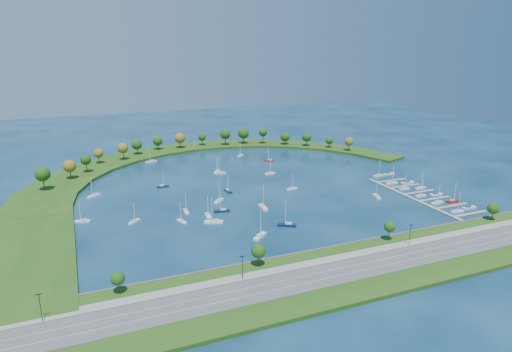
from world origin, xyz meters
name	(u,v)px	position (x,y,z in m)	size (l,w,h in m)	color
ground	(252,185)	(0.00, 0.00, 0.00)	(700.00, 700.00, 0.00)	#07233D
south_shoreline	(363,267)	(0.03, -122.88, 1.00)	(420.00, 43.10, 11.60)	#234A13
breakwater	(166,172)	(-46.33, 48.72, 0.99)	(286.74, 247.64, 2.00)	#234A13
breakwater_trees	(194,144)	(-15.11, 88.04, 10.59)	(239.90, 93.31, 14.98)	#382314
harbor_tower	(195,144)	(-7.83, 113.92, 4.23)	(2.60, 2.60, 4.36)	gray
dock_system	(421,196)	(85.30, -61.00, 0.35)	(24.28, 82.00, 1.60)	gray
moored_boat_0	(186,211)	(-51.77, -32.40, 0.89)	(2.70, 7.95, 11.50)	white
moored_boat_1	(94,195)	(-97.06, 14.40, 0.92)	(8.13, 7.08, 12.45)	white
moored_boat_2	(292,188)	(19.63, -18.96, 0.87)	(7.39, 2.65, 10.64)	white
moored_boat_3	(260,236)	(-27.27, -78.26, 0.97)	(8.85, 8.34, 13.98)	white
moored_boat_4	(214,221)	(-42.25, -52.74, 0.98)	(10.01, 6.06, 14.24)	white
moored_boat_5	(241,155)	(20.15, 74.75, 0.90)	(7.17, 7.25, 11.70)	white
moored_boat_6	(220,172)	(-11.31, 32.65, 0.92)	(8.72, 5.30, 12.41)	white
moored_boat_7	(208,215)	(-42.52, -43.09, 0.91)	(3.20, 8.46, 12.14)	white
moored_boat_8	(82,221)	(-104.77, -25.68, 0.89)	(8.06, 4.06, 11.41)	white
moored_boat_9	(263,207)	(-10.43, -42.71, 0.98)	(3.26, 9.81, 14.21)	white
moored_boat_10	(287,224)	(-9.12, -70.63, 0.97)	(9.47, 7.18, 13.92)	#0A1C44
moored_boat_11	(134,221)	(-80.10, -36.47, 0.88)	(6.83, 6.58, 10.90)	white
moored_boat_12	(163,186)	(-54.89, 16.94, 0.88)	(7.52, 2.36, 10.95)	#0A1C44
moored_boat_13	(377,196)	(59.98, -51.58, 0.92)	(4.64, 8.84, 12.51)	white
moored_boat_14	(219,201)	(-30.23, -23.37, 0.92)	(7.78, 7.70, 12.57)	white
moored_boat_15	(228,190)	(-19.17, -7.80, 0.89)	(3.19, 8.07, 11.54)	#0A1C44
moored_boat_16	(151,161)	(-51.06, 82.87, 0.93)	(8.99, 4.25, 12.75)	white
moored_boat_17	(182,221)	(-57.29, -45.56, 0.87)	(4.13, 7.41, 10.50)	white
moored_boat_18	(269,160)	(34.98, 50.79, 0.87)	(7.28, 5.52, 10.71)	maroon
moored_boat_19	(217,171)	(-11.57, 37.86, 0.87)	(6.28, 6.92, 10.76)	white
moored_boat_20	(270,173)	(20.84, 17.90, 0.89)	(7.98, 3.11, 11.42)	white
moored_boat_21	(222,210)	(-33.37, -39.18, 0.93)	(8.99, 3.76, 12.81)	#0A1C44
docked_boat_0	(457,211)	(85.53, -88.80, 0.89)	(7.73, 2.33, 11.29)	white
docked_boat_1	(469,207)	(95.97, -86.94, 0.65)	(8.80, 2.80, 1.77)	white
docked_boat_2	(437,202)	(85.52, -73.91, 0.90)	(8.33, 3.30, 11.92)	white
docked_boat_3	(453,201)	(96.02, -75.41, 0.90)	(8.11, 2.92, 11.68)	maroon
docked_boat_4	(421,195)	(85.54, -60.56, 0.87)	(7.24, 2.20, 10.57)	white
docked_boat_5	(436,194)	(95.98, -62.03, 0.61)	(8.32, 3.02, 1.66)	white
docked_boat_6	(404,188)	(85.54, -45.83, 0.87)	(7.40, 2.38, 10.75)	white
docked_boat_7	(420,187)	(96.03, -48.54, 0.88)	(7.67, 2.90, 11.00)	white
docked_boat_8	(391,183)	(85.51, -33.32, 0.92)	(8.59, 2.42, 12.61)	white
docked_boat_9	(407,182)	(95.96, -36.45, 0.71)	(9.57, 3.02, 1.93)	white
docked_boat_10	(378,175)	(87.92, -16.10, 0.90)	(8.10, 2.99, 11.65)	white
docked_boat_11	(389,174)	(97.88, -14.62, 0.63)	(8.44, 2.43, 1.72)	white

